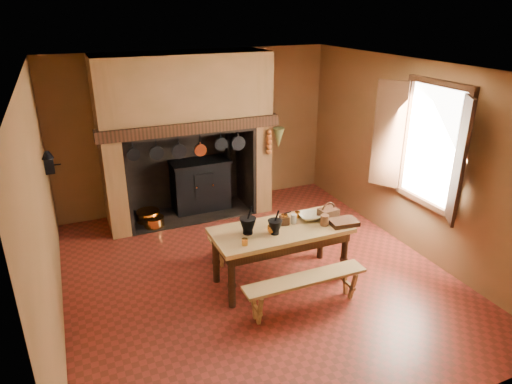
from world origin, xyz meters
TOP-DOWN VIEW (x-y plane):
  - floor at (0.00, 0.00)m, footprint 5.50×5.50m
  - ceiling at (0.00, 0.00)m, footprint 5.50×5.50m
  - back_wall at (0.00, 2.75)m, footprint 5.00×0.02m
  - wall_left at (-2.50, 0.00)m, footprint 0.02×5.50m
  - wall_right at (2.50, 0.00)m, footprint 0.02×5.50m
  - wall_front at (0.00, -2.75)m, footprint 5.00×0.02m
  - chimney_breast at (-0.30, 2.31)m, footprint 2.95×0.96m
  - iron_range at (-0.04, 2.45)m, footprint 1.12×0.55m
  - hearth_pans at (-1.05, 2.22)m, footprint 0.51×0.62m
  - hanging_pans at (-0.34, 1.81)m, footprint 1.92×0.29m
  - onion_string at (1.00, 1.79)m, footprint 0.12×0.10m
  - herb_bunch at (1.18, 1.79)m, footprint 0.20×0.20m
  - window at (2.35, -0.40)m, footprint 0.39×1.75m
  - wall_coffee_mill at (-2.42, 1.55)m, footprint 0.23×0.16m
  - work_table at (0.25, -0.23)m, footprint 1.82×0.81m
  - bench_front at (0.25, -0.92)m, footprint 1.58×0.28m
  - bench_back at (0.25, 0.45)m, footprint 1.52×0.27m
  - mortar_large at (-0.20, -0.19)m, footprint 0.21×0.21m
  - mortar_small at (0.11, -0.34)m, footprint 0.19×0.19m
  - coffee_grinder at (0.34, -0.14)m, footprint 0.16×0.13m
  - brass_mug_a at (-0.35, -0.46)m, footprint 0.10×0.10m
  - brass_mug_b at (0.60, -0.02)m, footprint 0.08×0.08m
  - mixing_bowl at (0.73, -0.13)m, footprint 0.36×0.36m
  - stoneware_crock at (0.82, -0.37)m, footprint 0.15×0.15m
  - glass_jar at (0.47, -0.17)m, footprint 0.08×0.08m
  - wicker_basket at (0.97, -0.21)m, footprint 0.27×0.20m
  - wooden_tray at (1.06, -0.45)m, footprint 0.39×0.29m
  - brass_cup at (0.09, -0.31)m, footprint 0.18×0.18m

SIDE VIEW (x-z plane):
  - floor at x=0.00m, z-range 0.00..0.00m
  - hearth_pans at x=-1.05m, z-range -0.01..0.19m
  - bench_back at x=0.25m, z-range 0.11..0.54m
  - bench_front at x=0.25m, z-range 0.11..0.55m
  - iron_range at x=-0.04m, z-range -0.32..1.28m
  - work_table at x=0.25m, z-range 0.27..1.06m
  - wooden_tray at x=1.06m, z-range 0.79..0.85m
  - mixing_bowl at x=0.73m, z-range 0.79..0.86m
  - brass_mug_a at x=-0.35m, z-range 0.79..0.87m
  - brass_mug_b at x=0.60m, z-range 0.79..0.87m
  - brass_cup at x=0.09m, z-range 0.79..0.90m
  - coffee_grinder at x=0.34m, z-range 0.77..0.94m
  - glass_jar at x=0.47m, z-range 0.79..0.92m
  - stoneware_crock at x=0.82m, z-range 0.79..0.93m
  - wicker_basket at x=0.97m, z-range 0.74..0.99m
  - mortar_small at x=0.11m, z-range 0.73..1.05m
  - mortar_large at x=-0.20m, z-range 0.73..1.09m
  - onion_string at x=1.00m, z-range 1.10..1.56m
  - hanging_pans at x=-0.34m, z-range 1.23..1.50m
  - herb_bunch at x=1.18m, z-range 1.21..1.56m
  - back_wall at x=0.00m, z-range 0.00..2.80m
  - wall_left at x=-2.50m, z-range 0.00..2.80m
  - wall_right at x=2.50m, z-range 0.00..2.80m
  - wall_front at x=0.00m, z-range 0.00..2.80m
  - wall_coffee_mill at x=-2.42m, z-range 1.36..1.67m
  - window at x=2.35m, z-range 0.82..2.58m
  - chimney_breast at x=-0.30m, z-range 0.41..3.21m
  - ceiling at x=0.00m, z-range 2.80..2.80m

